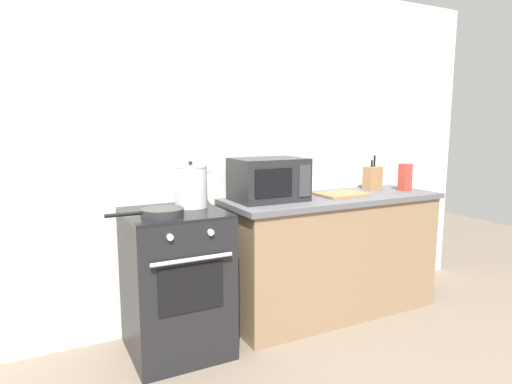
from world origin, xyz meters
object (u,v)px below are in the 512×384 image
stock_pot (191,186)px  knife_block (373,178)px  frying_pan (161,213)px  pasta_box (405,177)px  cutting_board (342,194)px  microwave (269,179)px  stove (176,282)px

stock_pot → knife_block: (1.59, 0.06, -0.04)m
frying_pan → pasta_box: pasta_box is taller
frying_pan → cutting_board: bearing=5.4°
frying_pan → knife_block: bearing=8.4°
microwave → stove: bearing=-173.7°
microwave → pasta_box: (1.21, -0.11, -0.04)m
stock_pot → cutting_board: stock_pot is taller
microwave → cutting_board: (0.59, -0.08, -0.14)m
microwave → stock_pot: bearing=179.8°
cutting_board → stove: bearing=-180.0°
stove → frying_pan: (-0.12, -0.13, 0.48)m
stock_pot → stove: bearing=-150.1°
cutting_board → stock_pot: bearing=176.1°
frying_pan → knife_block: 1.87m
cutting_board → knife_block: knife_block is taller
microwave → cutting_board: microwave is taller
stock_pot → knife_block: 1.59m
knife_block → stock_pot: bearing=-177.9°
frying_pan → cutting_board: (1.42, 0.13, -0.02)m
knife_block → pasta_box: bearing=-41.8°
stock_pot → frying_pan: stock_pot is taller
stock_pot → microwave: 0.57m
frying_pan → cutting_board: 1.43m
frying_pan → cutting_board: size_ratio=1.25×
stove → microwave: (0.72, 0.08, 0.61)m
cutting_board → pasta_box: pasta_box is taller
cutting_board → frying_pan: bearing=-174.6°
frying_pan → knife_block: size_ratio=1.59×
stove → frying_pan: frying_pan is taller
stock_pot → knife_block: size_ratio=1.07×
stove → stock_pot: 0.62m
stove → knife_block: (1.73, 0.14, 0.56)m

